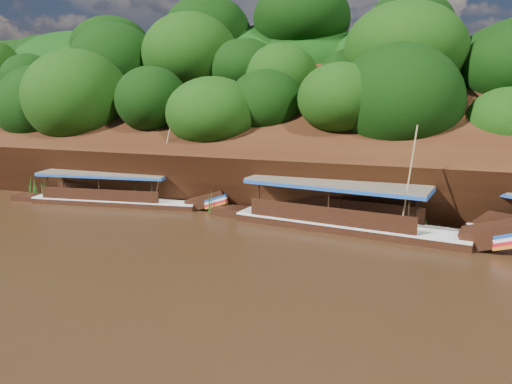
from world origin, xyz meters
The scene contains 5 objects.
ground centered at (0.00, 0.00, 0.00)m, with size 160.00×160.00×0.00m, color black.
riverbank centered at (-0.01, 22.73, 1.89)m, with size 120.00×30.06×19.40m.
boat_1 centered at (3.05, 7.55, 0.62)m, with size 15.91×4.51×6.65m.
boat_2 centered at (-13.37, 8.82, 0.50)m, with size 14.20×3.64×5.76m.
reeds centered at (-2.53, 9.53, 0.87)m, with size 50.33×2.58×1.99m.
Camera 1 is at (6.46, -19.94, 7.97)m, focal length 35.00 mm.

